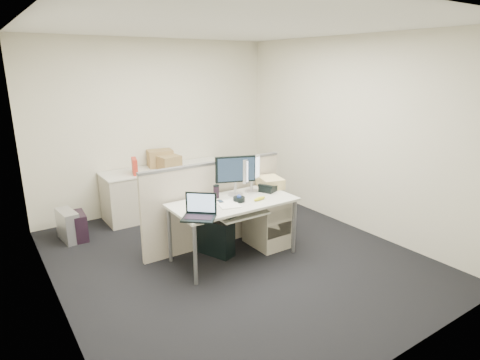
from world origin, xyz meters
TOP-DOWN VIEW (x-y plane):
  - floor at (0.00, 0.00)m, footprint 4.00×4.50m
  - ceiling at (0.00, 0.00)m, footprint 4.00×4.50m
  - wall_back at (0.00, 2.25)m, footprint 4.00×0.02m
  - wall_front at (0.00, -2.25)m, footprint 4.00×0.02m
  - wall_left at (-2.00, 0.00)m, footprint 0.02×4.50m
  - wall_right at (2.00, 0.00)m, footprint 0.02×4.50m
  - desk at (0.00, 0.00)m, footprint 1.50×0.75m
  - keyboard_tray at (0.00, -0.18)m, footprint 0.62×0.32m
  - drawer_pedestal at (0.55, 0.05)m, footprint 0.40×0.55m
  - cubicle_partition at (0.00, 0.45)m, footprint 2.00×0.06m
  - back_counter at (0.00, 1.93)m, footprint 2.00×0.60m
  - monitor_main at (0.15, 0.18)m, footprint 0.54×0.36m
  - monitor_small at (0.40, 0.18)m, footprint 0.41×0.32m
  - laptop at (-0.62, -0.28)m, footprint 0.43×0.42m
  - trackball at (0.05, -0.05)m, footprint 0.17×0.17m
  - desk_phone at (0.60, 0.08)m, footprint 0.28×0.26m
  - paper_stack at (-0.12, -0.08)m, footprint 0.30×0.34m
  - sticky_pad at (-0.05, 0.00)m, footprint 0.08×0.08m
  - travel_mug at (-0.10, 0.22)m, footprint 0.09×0.09m
  - banana at (0.28, -0.15)m, footprint 0.20×0.07m
  - cellphone at (-0.15, 0.05)m, footprint 0.08×0.12m
  - manila_folders at (0.72, 0.20)m, footprint 0.35×0.41m
  - keyboard at (-0.05, -0.14)m, footprint 0.46×0.27m
  - pc_tower_desk at (-0.15, 0.20)m, footprint 0.36×0.53m
  - pc_tower_spare_dark at (-1.45, 1.63)m, footprint 0.18×0.41m
  - pc_tower_spare_silver at (-1.59, 1.66)m, footprint 0.23×0.47m
  - cardboard_box_left at (-0.05, 2.05)m, footprint 0.43×0.35m
  - cardboard_box_right at (0.00, 1.81)m, footprint 0.35×0.28m
  - red_binder at (-0.55, 1.83)m, footprint 0.13×0.28m

SIDE VIEW (x-z plane):
  - floor at x=0.00m, z-range -0.01..0.00m
  - pc_tower_spare_dark at x=-1.45m, z-range 0.00..0.37m
  - pc_tower_spare_silver at x=-1.59m, z-range 0.00..0.42m
  - pc_tower_desk at x=-0.15m, z-range 0.00..0.46m
  - drawer_pedestal at x=0.55m, z-range 0.00..0.65m
  - back_counter at x=0.00m, z-range 0.00..0.72m
  - cubicle_partition at x=0.00m, z-range 0.00..1.10m
  - keyboard_tray at x=0.00m, z-range 0.61..0.63m
  - keyboard at x=-0.05m, z-range 0.63..0.65m
  - desk at x=0.00m, z-range 0.30..1.03m
  - sticky_pad at x=-0.05m, z-range 0.73..0.74m
  - paper_stack at x=-0.12m, z-range 0.73..0.74m
  - cellphone at x=-0.15m, z-range 0.73..0.74m
  - banana at x=0.28m, z-range 0.73..0.77m
  - trackball at x=0.05m, z-range 0.73..0.78m
  - desk_phone at x=0.60m, z-range 0.73..0.80m
  - manila_folders at x=0.72m, z-range 0.73..0.86m
  - travel_mug at x=-0.10m, z-range 0.73..0.88m
  - cardboard_box_right at x=0.00m, z-range 0.72..0.95m
  - red_binder at x=-0.55m, z-range 0.72..0.98m
  - laptop at x=-0.62m, z-range 0.73..0.99m
  - cardboard_box_left at x=-0.05m, z-range 0.72..1.00m
  - monitor_small at x=0.40m, z-range 0.73..1.18m
  - monitor_main at x=0.15m, z-range 0.73..1.23m
  - wall_back at x=0.00m, z-range 0.00..2.70m
  - wall_front at x=0.00m, z-range 0.00..2.70m
  - wall_left at x=-2.00m, z-range 0.00..2.70m
  - wall_right at x=2.00m, z-range 0.00..2.70m
  - ceiling at x=0.00m, z-range 2.70..2.71m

